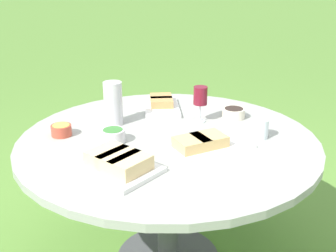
% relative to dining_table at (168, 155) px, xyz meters
% --- Properties ---
extents(dining_table, '(1.43, 1.43, 0.71)m').
position_rel_dining_table_xyz_m(dining_table, '(0.00, 0.00, 0.00)').
color(dining_table, '#4C4C51').
rests_on(dining_table, ground_plane).
extents(water_pitcher, '(0.10, 0.10, 0.22)m').
position_rel_dining_table_xyz_m(water_pitcher, '(0.32, 0.10, 0.21)').
color(water_pitcher, silver).
rests_on(water_pitcher, dining_table).
extents(wine_glass, '(0.07, 0.07, 0.19)m').
position_rel_dining_table_xyz_m(wine_glass, '(0.06, -0.27, 0.23)').
color(wine_glass, silver).
rests_on(wine_glass, dining_table).
extents(platter_bread_main, '(0.34, 0.30, 0.08)m').
position_rel_dining_table_xyz_m(platter_bread_main, '(-0.15, 0.37, 0.13)').
color(platter_bread_main, white).
rests_on(platter_bread_main, dining_table).
extents(platter_charcuterie, '(0.27, 0.43, 0.07)m').
position_rel_dining_table_xyz_m(platter_charcuterie, '(-0.21, -0.04, 0.12)').
color(platter_charcuterie, white).
rests_on(platter_charcuterie, dining_table).
extents(platter_sandwich_side, '(0.37, 0.34, 0.06)m').
position_rel_dining_table_xyz_m(platter_sandwich_side, '(0.36, -0.24, 0.12)').
color(platter_sandwich_side, white).
rests_on(platter_sandwich_side, dining_table).
extents(bowl_fries, '(0.10, 0.10, 0.05)m').
position_rel_dining_table_xyz_m(bowl_fries, '(0.35, 0.38, 0.12)').
color(bowl_fries, '#B74733').
rests_on(bowl_fries, dining_table).
extents(bowl_salad, '(0.11, 0.11, 0.06)m').
position_rel_dining_table_xyz_m(bowl_salad, '(0.12, 0.23, 0.13)').
color(bowl_salad, silver).
rests_on(bowl_salad, dining_table).
extents(bowl_olives, '(0.12, 0.12, 0.05)m').
position_rel_dining_table_xyz_m(bowl_olives, '(-0.01, -0.45, 0.12)').
color(bowl_olives, beige).
rests_on(bowl_olives, dining_table).
extents(cup_water_near, '(0.08, 0.08, 0.09)m').
position_rel_dining_table_xyz_m(cup_water_near, '(-0.28, -0.34, 0.14)').
color(cup_water_near, silver).
rests_on(cup_water_near, dining_table).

